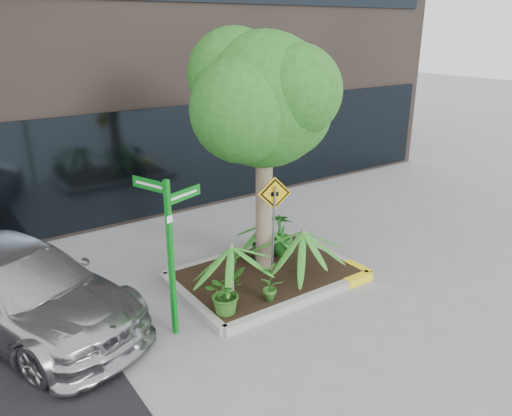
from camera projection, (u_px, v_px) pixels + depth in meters
ground at (267, 289)px, 9.03m from camera, size 80.00×80.00×0.00m
planter at (268, 275)px, 9.33m from camera, size 3.35×2.36×0.15m
tree at (264, 100)px, 8.54m from camera, size 3.00×2.66×4.50m
palm_front at (303, 231)px, 8.94m from camera, size 1.04×1.04×1.16m
palm_left at (231, 247)px, 8.32m from camera, size 1.03×1.03×1.15m
palm_back at (264, 225)px, 9.81m from camera, size 0.79×0.79×0.87m
parked_car at (22, 289)px, 7.71m from camera, size 3.40×4.87×1.31m
shrub_a at (225, 292)px, 7.90m from camera, size 0.91×0.91×0.72m
shrub_b at (281, 234)px, 9.94m from camera, size 0.69×0.69×0.88m
shrub_c at (270, 280)px, 8.25m from camera, size 0.41×0.41×0.74m
shrub_d at (262, 242)px, 9.73m from camera, size 0.51×0.51×0.72m
street_sign_post at (170, 240)px, 7.28m from camera, size 0.89×0.71×2.48m
cattle_sign at (274, 211)px, 8.68m from camera, size 0.55×0.24×1.92m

